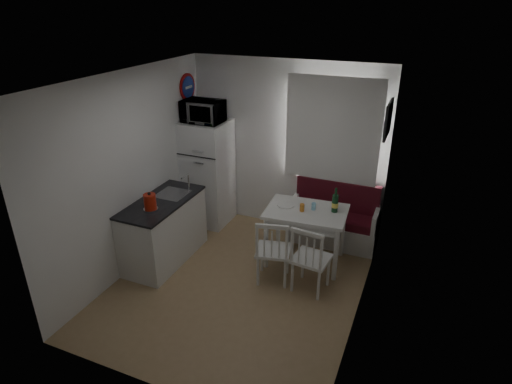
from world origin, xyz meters
TOP-DOWN VIEW (x-y plane):
  - floor at (0.00, 0.00)m, footprint 3.00×3.50m
  - ceiling at (0.00, 0.00)m, footprint 3.00×3.50m
  - wall_back at (0.00, 1.75)m, footprint 3.00×0.02m
  - wall_front at (0.00, -1.75)m, footprint 3.00×0.02m
  - wall_left at (-1.50, 0.00)m, footprint 0.02×3.50m
  - wall_right at (1.50, 0.00)m, footprint 0.02×3.50m
  - window at (0.70, 1.72)m, footprint 1.22×0.06m
  - curtain at (0.70, 1.65)m, footprint 1.35×0.02m
  - kitchen_counter at (-1.20, 0.16)m, footprint 0.62×1.32m
  - wall_sign at (-1.47, 1.45)m, footprint 0.03×0.40m
  - picture_frame at (1.48, 1.10)m, footprint 0.04×0.52m
  - bench at (0.85, 1.51)m, footprint 1.29×0.50m
  - dining_table at (0.61, 0.84)m, footprint 1.11×0.82m
  - chair_left at (0.36, 0.18)m, footprint 0.51×0.50m
  - chair_right at (0.86, 0.18)m, footprint 0.47×0.46m
  - fridge at (-1.18, 1.40)m, footprint 0.67×0.67m
  - microwave at (-1.18, 1.35)m, footprint 0.59×0.40m
  - kettle at (-1.15, -0.14)m, footprint 0.19×0.19m
  - wine_bottle at (0.96, 0.94)m, footprint 0.09×0.09m
  - drinking_glass_orange at (0.56, 0.79)m, footprint 0.06×0.06m
  - drinking_glass_blue at (0.69, 0.89)m, footprint 0.06×0.06m
  - plate at (0.31, 0.86)m, footprint 0.23×0.23m

SIDE VIEW (x-z plane):
  - floor at x=0.00m, z-range -0.01..0.01m
  - bench at x=0.85m, z-range -0.16..0.77m
  - kitchen_counter at x=-1.20m, z-range -0.12..1.04m
  - chair_left at x=0.36m, z-range 0.32..0.80m
  - chair_right at x=0.86m, z-range 0.32..0.81m
  - dining_table at x=0.61m, z-range 0.31..1.10m
  - plate at x=0.31m, z-range 0.79..0.81m
  - fridge at x=-1.18m, z-range 0.00..1.67m
  - drinking_glass_blue at x=0.69m, z-range 0.79..0.89m
  - drinking_glass_orange at x=0.56m, z-range 0.79..0.90m
  - wine_bottle at x=0.96m, z-range 0.79..1.13m
  - kettle at x=-1.15m, z-range 0.90..1.15m
  - wall_back at x=0.00m, z-range 0.00..2.60m
  - wall_front at x=0.00m, z-range 0.00..2.60m
  - wall_left at x=-1.50m, z-range 0.00..2.60m
  - wall_right at x=1.50m, z-range 0.00..2.60m
  - window at x=0.70m, z-range 0.89..2.36m
  - curtain at x=0.70m, z-range 0.93..2.42m
  - microwave at x=-1.18m, z-range 1.67..2.00m
  - picture_frame at x=1.48m, z-range 1.84..2.26m
  - wall_sign at x=-1.47m, z-range 1.95..2.35m
  - ceiling at x=0.00m, z-range 2.59..2.61m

